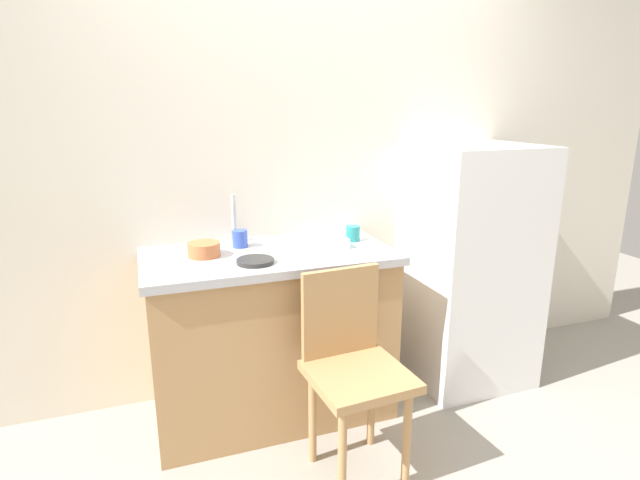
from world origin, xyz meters
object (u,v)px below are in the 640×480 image
Objects in this scene: refrigerator at (469,265)px; chair at (353,364)px; hotplate at (255,261)px; cup_blue at (240,239)px; terracotta_bowl at (204,249)px; cup_teal at (353,233)px; dish_tray at (317,242)px.

chair is at bearing -150.94° from refrigerator.
cup_blue is (-0.01, 0.29, 0.03)m from hotplate.
hotplate is at bearing -43.05° from terracotta_bowl.
cup_teal is (0.57, 0.21, 0.03)m from hotplate.
chair is 0.88m from terracotta_bowl.
cup_teal is (0.25, 0.59, 0.41)m from chair.
cup_teal is (-0.70, 0.06, 0.23)m from refrigerator.
hotplate is (-0.33, 0.37, 0.38)m from chair.
refrigerator is 4.86× the size of dish_tray.
cup_blue reaches higher than terracotta_bowl.
dish_tray reaches higher than hotplate.
chair is at bearing -48.89° from hotplate.
terracotta_bowl is at bearing 129.11° from chair.
cup_teal is at bearing -7.86° from cup_blue.
chair is 5.24× the size of hotplate.
cup_teal is at bearing 63.17° from chair.
hotplate is at bearing -87.60° from cup_blue.
terracotta_bowl is at bearing -178.49° from cup_teal.
terracotta_bowl is at bearing 136.95° from hotplate.
cup_blue is at bearing 173.68° from refrigerator.
refrigerator reaches higher than cup_teal.
cup_teal is 0.92× the size of cup_blue.
chair is 10.23× the size of cup_blue.
refrigerator reaches higher than hotplate.
terracotta_bowl is at bearing 177.43° from dish_tray.
refrigerator is at bearing 6.74° from hotplate.
dish_tray is at bearing 179.01° from refrigerator.
cup_teal is at bearing 174.98° from refrigerator.
dish_tray is (-0.91, 0.02, 0.22)m from refrigerator.
cup_teal is at bearing 11.91° from dish_tray.
refrigerator is 1.53× the size of chair.
refrigerator reaches higher than dish_tray.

